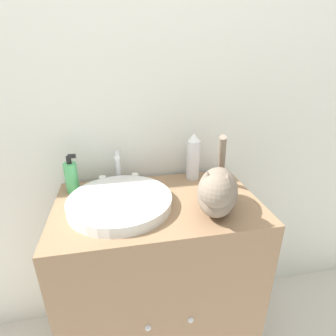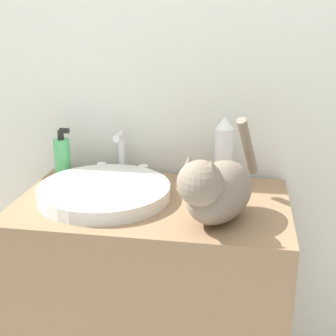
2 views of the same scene
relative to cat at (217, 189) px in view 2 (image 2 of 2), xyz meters
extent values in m
cube|color=silver|center=(-0.19, 0.41, 0.32)|extent=(6.00, 0.05, 2.50)
cube|color=#8C6B4C|center=(-0.19, 0.12, -0.51)|extent=(0.80, 0.48, 0.83)
cylinder|color=silver|center=(-0.34, 0.11, -0.08)|extent=(0.39, 0.39, 0.04)
cylinder|color=silver|center=(-0.34, 0.33, -0.02)|extent=(0.02, 0.02, 0.14)
cylinder|color=silver|center=(-0.34, 0.29, 0.05)|extent=(0.02, 0.07, 0.02)
cylinder|color=white|center=(-0.41, 0.33, -0.08)|extent=(0.03, 0.03, 0.03)
cylinder|color=white|center=(-0.26, 0.33, -0.08)|extent=(0.03, 0.03, 0.03)
ellipsoid|color=#7A6B5B|center=(0.01, 0.02, -0.01)|extent=(0.23, 0.28, 0.16)
sphere|color=#7A6B5B|center=(-0.04, -0.08, 0.04)|extent=(0.15, 0.15, 0.11)
cone|color=#7A6B5B|center=(-0.06, -0.06, 0.09)|extent=(0.05, 0.05, 0.04)
cone|color=#7A6B5B|center=(-0.01, -0.09, 0.09)|extent=(0.05, 0.05, 0.04)
cylinder|color=#7A6B5B|center=(0.07, 0.16, 0.07)|extent=(0.08, 0.12, 0.19)
cylinder|color=#4CB266|center=(-0.53, 0.28, -0.03)|extent=(0.05, 0.05, 0.13)
cylinder|color=black|center=(-0.53, 0.28, 0.05)|extent=(0.02, 0.02, 0.03)
cylinder|color=black|center=(-0.52, 0.28, 0.06)|extent=(0.03, 0.02, 0.02)
cylinder|color=silver|center=(0.00, 0.31, -0.01)|extent=(0.06, 0.06, 0.18)
cone|color=white|center=(0.00, 0.31, 0.10)|extent=(0.05, 0.05, 0.04)
camera|label=1|loc=(-0.33, -0.76, 0.43)|focal=28.00mm
camera|label=2|loc=(0.06, -1.12, 0.45)|focal=50.00mm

